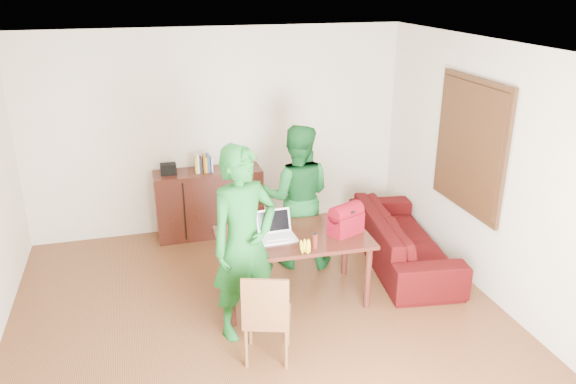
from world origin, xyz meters
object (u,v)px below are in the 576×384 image
object	(u,v)px
person_near	(244,243)
red_bag	(346,222)
laptop	(278,235)
person_far	(297,197)
table	(293,244)
chair	(267,332)
bottle	(315,240)
sofa	(402,238)

from	to	relation	value
person_near	red_bag	distance (m)	1.22
laptop	red_bag	world-z (taller)	same
person_far	red_bag	size ratio (longest dim) A/B	4.88
table	person_near	world-z (taller)	person_near
chair	bottle	size ratio (longest dim) A/B	5.30
red_bag	bottle	bearing A→B (deg)	-172.57
red_bag	sofa	xyz separation A→B (m)	(0.97, 0.55, -0.57)
bottle	person_far	bearing A→B (deg)	83.07
table	red_bag	distance (m)	0.60
bottle	sofa	size ratio (longest dim) A/B	0.08
table	bottle	distance (m)	0.40
laptop	bottle	distance (m)	0.43
chair	person_far	world-z (taller)	person_far
chair	sofa	distance (m)	2.45
table	person_far	world-z (taller)	person_far
red_bag	chair	bearing A→B (deg)	-164.62
table	sofa	world-z (taller)	table
person_far	bottle	bearing A→B (deg)	100.97
person_near	bottle	distance (m)	0.76
bottle	chair	bearing A→B (deg)	-137.11
chair	table	bearing A→B (deg)	79.53
person_far	laptop	world-z (taller)	person_far
person_near	bottle	size ratio (longest dim) A/B	11.15
person_far	bottle	world-z (taller)	person_far
person_near	bottle	xyz separation A→B (m)	(0.74, 0.13, -0.13)
red_bag	person_far	bearing A→B (deg)	85.61
chair	person_far	size ratio (longest dim) A/B	0.52
chair	bottle	distance (m)	1.04
bottle	red_bag	world-z (taller)	red_bag
table	person_near	distance (m)	0.82
sofa	person_near	bearing A→B (deg)	120.96
laptop	sofa	size ratio (longest dim) A/B	0.18
chair	bottle	world-z (taller)	bottle
bottle	laptop	bearing A→B (deg)	135.87
chair	red_bag	bearing A→B (deg)	56.70
chair	red_bag	distance (m)	1.48
person_far	laptop	bearing A→B (deg)	79.11
person_near	laptop	size ratio (longest dim) A/B	5.03
table	laptop	bearing A→B (deg)	-167.00
chair	person_near	xyz separation A→B (m)	(-0.10, 0.46, 0.69)
person_far	red_bag	distance (m)	0.89
sofa	laptop	bearing A→B (deg)	113.94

